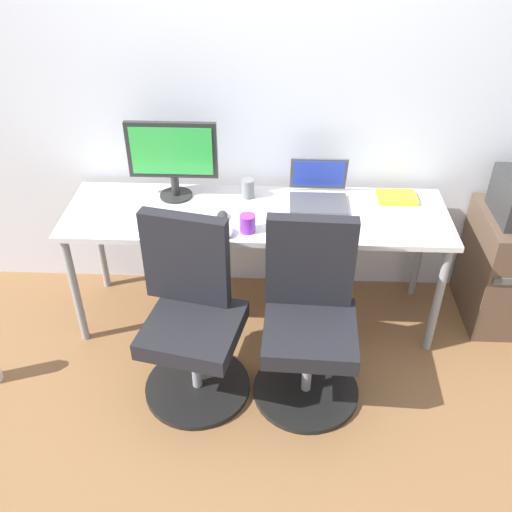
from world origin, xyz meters
The scene contains 14 objects.
ground_plane centered at (0.00, 0.00, 0.00)m, with size 5.28×5.28×0.00m, color brown.
back_wall centered at (0.00, 0.37, 1.30)m, with size 4.40×0.04×2.60m, color silver.
desk centered at (0.00, 0.00, 0.66)m, with size 2.04×0.59×0.72m.
office_chair_left centered at (-0.29, -0.53, 0.42)m, with size 0.54×0.54×0.94m.
office_chair_right centered at (0.28, -0.53, 0.42)m, with size 0.54×0.54×0.94m.
desktop_monitor centered at (-0.45, 0.15, 0.97)m, with size 0.48×0.18×0.43m.
open_laptop centered at (0.33, 0.14, 0.77)m, with size 0.31×0.28×0.22m.
keyboard_by_monitor centered at (-0.46, -0.21, 0.73)m, with size 0.34×0.12×0.02m, color silver.
keyboard_by_laptop centered at (0.29, -0.21, 0.73)m, with size 0.34×0.12×0.02m, color silver.
mouse_by_monitor centered at (-0.18, -0.07, 0.73)m, with size 0.06×0.10×0.03m, color #2D2D2D.
mouse_by_laptop centered at (-0.13, -0.22, 0.73)m, with size 0.06×0.10×0.03m, color #B7B7B7.
coffee_mug centered at (-0.04, -0.19, 0.76)m, with size 0.08×0.08×0.09m, color purple.
pen_cup centered at (-0.05, 0.16, 0.77)m, with size 0.07×0.07×0.10m, color slate.
notebook centered at (0.76, 0.17, 0.73)m, with size 0.21×0.15×0.03m, color yellow.
Camera 1 is at (0.11, -2.59, 2.28)m, focal length 40.01 mm.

